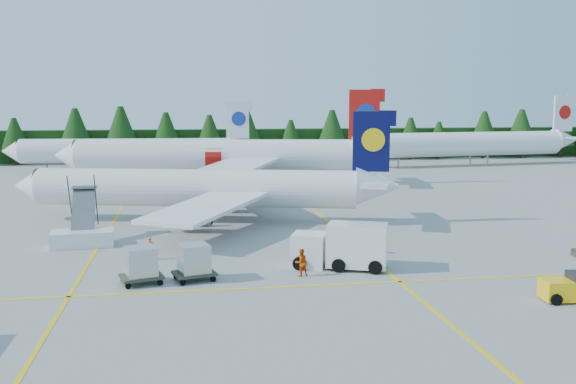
{
  "coord_description": "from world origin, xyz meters",
  "views": [
    {
      "loc": [
        -7.06,
        -43.44,
        11.17
      ],
      "look_at": [
        1.53,
        10.69,
        3.5
      ],
      "focal_mm": 40.0,
      "sensor_mm": 36.0,
      "label": 1
    }
  ],
  "objects": [
    {
      "name": "ground",
      "position": [
        0.0,
        0.0,
        0.0
      ],
      "size": [
        320.0,
        320.0,
        0.0
      ],
      "primitive_type": "plane",
      "color": "#A1A29C",
      "rests_on": "ground"
    },
    {
      "name": "taxi_stripe_a",
      "position": [
        -14.0,
        20.0,
        0.01
      ],
      "size": [
        0.25,
        120.0,
        0.01
      ],
      "primitive_type": "cube",
      "color": "yellow",
      "rests_on": "ground"
    },
    {
      "name": "taxi_stripe_b",
      "position": [
        6.0,
        20.0,
        0.01
      ],
      "size": [
        0.25,
        120.0,
        0.01
      ],
      "primitive_type": "cube",
      "color": "yellow",
      "rests_on": "ground"
    },
    {
      "name": "taxi_stripe_cross",
      "position": [
        0.0,
        -6.0,
        0.01
      ],
      "size": [
        80.0,
        0.25,
        0.01
      ],
      "primitive_type": "cube",
      "color": "yellow",
      "rests_on": "ground"
    },
    {
      "name": "treeline_hedge",
      "position": [
        0.0,
        82.0,
        3.0
      ],
      "size": [
        220.0,
        4.0,
        6.0
      ],
      "primitive_type": "cube",
      "color": "black",
      "rests_on": "ground"
    },
    {
      "name": "airliner_navy",
      "position": [
        -6.9,
        17.14,
        3.12
      ],
      "size": [
        35.09,
        28.54,
        10.37
      ],
      "rotation": [
        0.0,
        0.0,
        -0.24
      ],
      "color": "white",
      "rests_on": "ground"
    },
    {
      "name": "airliner_red",
      "position": [
        -3.95,
        44.68,
        3.88
      ],
      "size": [
        44.16,
        36.09,
        12.89
      ],
      "rotation": [
        0.0,
        0.0,
        -0.15
      ],
      "color": "white",
      "rests_on": "ground"
    },
    {
      "name": "airliner_far_left",
      "position": [
        -17.76,
        62.43,
        3.56
      ],
      "size": [
        39.04,
        6.25,
        11.35
      ],
      "rotation": [
        0.0,
        0.0,
        -0.07
      ],
      "color": "white",
      "rests_on": "ground"
    },
    {
      "name": "airliner_far_right",
      "position": [
        41.54,
        64.27,
        3.9
      ],
      "size": [
        42.7,
        9.18,
        12.44
      ],
      "rotation": [
        0.0,
        0.0,
        0.13
      ],
      "color": "white",
      "rests_on": "ground"
    },
    {
      "name": "airstairs",
      "position": [
        -15.28,
        7.99,
        0.92
      ],
      "size": [
        4.9,
        6.65,
        4.24
      ],
      "rotation": [
        0.0,
        0.0,
        0.08
      ],
      "color": "white",
      "rests_on": "ground"
    },
    {
      "name": "service_truck",
      "position": [
        3.09,
        -2.01,
        1.52
      ],
      "size": [
        6.78,
        4.43,
        3.08
      ],
      "rotation": [
        0.0,
        0.0,
        -0.36
      ],
      "color": "white",
      "rests_on": "ground"
    },
    {
      "name": "baggage_tug",
      "position": [
        14.21,
        -11.16,
        0.76
      ],
      "size": [
        3.01,
        1.81,
        1.54
      ],
      "rotation": [
        0.0,
        0.0,
        -0.1
      ],
      "color": "yellow",
      "rests_on": "ground"
    },
    {
      "name": "uld_pair",
      "position": [
        -8.36,
        -3.71,
        1.31
      ],
      "size": [
        6.2,
        2.84,
        1.95
      ],
      "rotation": [
        0.0,
        0.0,
        0.27
      ],
      "color": "#343B2B",
      "rests_on": "ground"
    },
    {
      "name": "crew_a",
      "position": [
        -9.79,
        2.37,
        0.81
      ],
      "size": [
        0.61,
        0.43,
        1.61
      ],
      "primitive_type": "imported",
      "rotation": [
        0.0,
        0.0,
        -0.07
      ],
      "color": "#FF6305",
      "rests_on": "ground"
    },
    {
      "name": "crew_b",
      "position": [
        0.12,
        -3.6,
        0.89
      ],
      "size": [
        1.03,
        0.9,
        1.79
      ],
      "primitive_type": "imported",
      "rotation": [
        0.0,
        0.0,
        3.44
      ],
      "color": "#DE4704",
      "rests_on": "ground"
    },
    {
      "name": "crew_c",
      "position": [
        5.59,
        1.64,
        0.9
      ],
      "size": [
        0.64,
        0.83,
        1.8
      ],
      "primitive_type": "imported",
      "rotation": [
        0.0,
        0.0,
        1.38
      ],
      "color": "#FC6605",
      "rests_on": "ground"
    }
  ]
}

